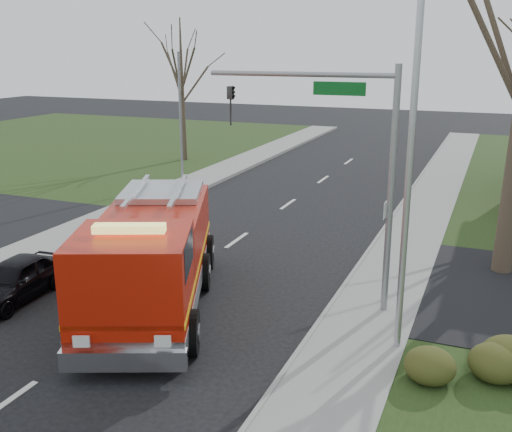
% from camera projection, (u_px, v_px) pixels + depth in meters
% --- Properties ---
extents(ground, '(120.00, 120.00, 0.00)m').
position_uv_depth(ground, '(155.00, 298.00, 17.77)').
color(ground, black).
rests_on(ground, ground).
extents(sidewalk_right, '(2.40, 80.00, 0.15)m').
position_uv_depth(sidewalk_right, '(361.00, 332.00, 15.49)').
color(sidewalk_right, gray).
rests_on(sidewalk_right, ground).
extents(hedge_corner, '(2.80, 2.00, 0.90)m').
position_uv_depth(hedge_corner, '(475.00, 352.00, 13.44)').
color(hedge_corner, '#313714').
rests_on(hedge_corner, lawn_right).
extents(bare_tree_left, '(4.50, 4.50, 9.00)m').
position_uv_depth(bare_tree_left, '(182.00, 74.00, 37.73)').
color(bare_tree_left, '#382B21').
rests_on(bare_tree_left, ground).
extents(traffic_signal_mast, '(5.29, 0.18, 6.80)m').
position_uv_depth(traffic_signal_mast, '(345.00, 144.00, 15.93)').
color(traffic_signal_mast, gray).
rests_on(traffic_signal_mast, ground).
extents(streetlight_pole, '(1.48, 0.16, 8.40)m').
position_uv_depth(streetlight_pole, '(407.00, 169.00, 13.49)').
color(streetlight_pole, '#B7BABF').
rests_on(streetlight_pole, ground).
extents(utility_pole_far, '(0.14, 0.14, 7.00)m').
position_uv_depth(utility_pole_far, '(181.00, 120.00, 31.77)').
color(utility_pole_far, gray).
rests_on(utility_pole_far, ground).
extents(fire_engine, '(5.67, 8.53, 3.26)m').
position_uv_depth(fire_engine, '(151.00, 260.00, 16.68)').
color(fire_engine, '#B41808').
rests_on(fire_engine, ground).
extents(parked_car_maroon, '(1.74, 3.76, 1.25)m').
position_uv_depth(parked_car_maroon, '(15.00, 279.00, 17.56)').
color(parked_car_maroon, black).
rests_on(parked_car_maroon, ground).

